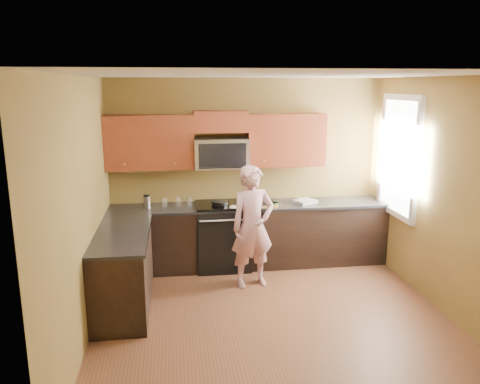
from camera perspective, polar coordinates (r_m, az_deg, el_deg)
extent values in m
plane|color=brown|center=(5.54, 4.07, -15.18)|extent=(4.00, 4.00, 0.00)
plane|color=white|center=(4.89, 4.59, 13.97)|extent=(4.00, 4.00, 0.00)
plane|color=brown|center=(6.97, 0.82, 2.53)|extent=(4.00, 0.00, 4.00)
plane|color=brown|center=(3.22, 12.01, -10.34)|extent=(4.00, 0.00, 4.00)
plane|color=brown|center=(5.03, -18.58, -2.26)|extent=(0.00, 4.00, 4.00)
plane|color=brown|center=(5.81, 23.98, -0.72)|extent=(0.00, 4.00, 4.00)
cube|color=black|center=(6.91, 1.18, -5.36)|extent=(4.00, 0.60, 0.88)
cube|color=black|center=(5.83, -13.95, -9.31)|extent=(0.60, 1.60, 0.88)
cube|color=black|center=(6.77, 1.21, -1.69)|extent=(4.00, 0.62, 0.04)
cube|color=black|center=(5.67, -14.10, -5.00)|extent=(0.62, 1.60, 0.04)
cube|color=maroon|center=(6.66, -2.37, 8.54)|extent=(0.76, 0.33, 0.30)
imported|color=#CC667F|center=(6.12, 1.54, -4.23)|extent=(0.66, 0.51, 1.61)
cube|color=#B27F47|center=(6.59, 2.83, -1.86)|extent=(0.13, 0.13, 0.01)
ellipsoid|color=silver|center=(6.49, -0.80, -1.88)|extent=(0.15, 0.15, 0.06)
ellipsoid|color=silver|center=(6.94, 7.33, -0.97)|extent=(0.13, 0.14, 0.07)
cube|color=silver|center=(6.89, 7.87, -1.16)|extent=(0.38, 0.35, 0.05)
cylinder|color=silver|center=(6.70, -9.11, -1.30)|extent=(0.07, 0.07, 0.12)
cylinder|color=silver|center=(6.76, -6.16, -1.08)|extent=(0.08, 0.08, 0.12)
cylinder|color=silver|center=(6.73, -7.50, -1.18)|extent=(0.07, 0.07, 0.12)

